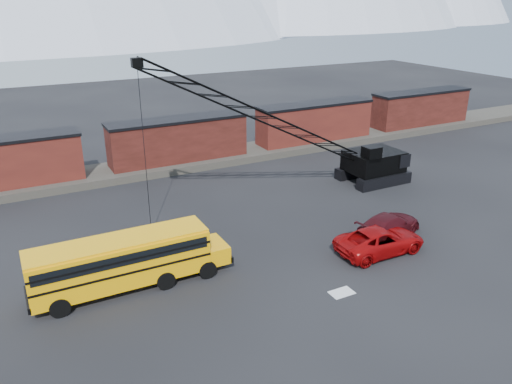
% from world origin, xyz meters
% --- Properties ---
extents(ground, '(160.00, 160.00, 0.00)m').
position_xyz_m(ground, '(0.00, 0.00, 0.00)').
color(ground, black).
rests_on(ground, ground).
extents(gravel_berm, '(120.00, 5.00, 0.70)m').
position_xyz_m(gravel_berm, '(0.00, 22.00, 0.35)').
color(gravel_berm, '#47423A').
rests_on(gravel_berm, ground).
extents(boxcar_mid, '(13.70, 3.10, 4.17)m').
position_xyz_m(boxcar_mid, '(0.00, 22.00, 2.76)').
color(boxcar_mid, '#521C17').
rests_on(boxcar_mid, gravel_berm).
extents(boxcar_east_near, '(13.70, 3.10, 4.17)m').
position_xyz_m(boxcar_east_near, '(16.00, 22.00, 2.76)').
color(boxcar_east_near, '#451813').
rests_on(boxcar_east_near, gravel_berm).
extents(boxcar_east_far, '(13.70, 3.10, 4.17)m').
position_xyz_m(boxcar_east_far, '(32.00, 22.00, 2.76)').
color(boxcar_east_far, '#521C17').
rests_on(boxcar_east_far, gravel_berm).
extents(snow_patch, '(1.40, 0.90, 0.02)m').
position_xyz_m(snow_patch, '(0.50, -4.00, 0.01)').
color(snow_patch, silver).
rests_on(snow_patch, ground).
extents(school_bus, '(11.65, 2.65, 3.19)m').
position_xyz_m(school_bus, '(-10.13, 2.26, 1.79)').
color(school_bus, '#EEA105').
rests_on(school_bus, ground).
extents(red_pickup, '(6.21, 2.93, 1.71)m').
position_xyz_m(red_pickup, '(5.68, -1.17, 0.86)').
color(red_pickup, '#990708').
rests_on(red_pickup, ground).
extents(maroon_suv, '(5.92, 3.51, 1.61)m').
position_xyz_m(maroon_suv, '(7.89, 0.48, 0.80)').
color(maroon_suv, '#3D0A10').
rests_on(maroon_suv, ground).
extents(crawler_crane, '(24.47, 4.20, 12.45)m').
position_xyz_m(crawler_crane, '(3.58, 9.37, 6.80)').
color(crawler_crane, black).
rests_on(crawler_crane, ground).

